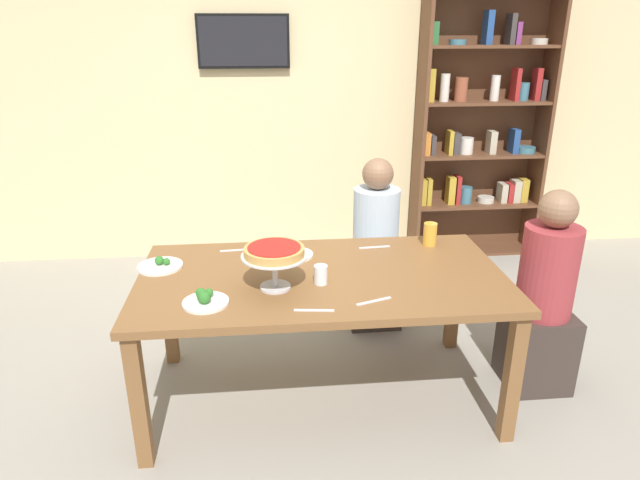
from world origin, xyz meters
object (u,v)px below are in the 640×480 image
Objects in this scene: deep_dish_pizza_stand at (274,255)px; beer_glass_amber_tall at (430,234)px; salad_plate_near_diner at (160,265)px; cutlery_knife_far at (374,247)px; television at (243,41)px; diner_far_right at (375,255)px; diner_head_east at (542,306)px; dining_table at (322,288)px; water_glass_clear_near at (321,275)px; cutlery_fork_far at (236,250)px; cutlery_fork_near at (314,310)px; bookshelf at (480,129)px; salad_plate_spare at (293,253)px; salad_plate_far_diner at (205,299)px; cutlery_knife_near at (374,301)px.

beer_glass_amber_tall is (0.90, 0.48, -0.11)m from deep_dish_pizza_stand.
cutlery_knife_far is at bearing 7.94° from salad_plate_near_diner.
diner_far_right is (0.85, -1.30, -1.32)m from television.
beer_glass_amber_tall is at bearing -31.43° from diner_head_east.
salad_plate_near_diner is at bearing 152.90° from deep_dish_pizza_stand.
television reaches higher than cutlery_knife_far.
water_glass_clear_near is (-0.02, -0.11, 0.13)m from dining_table.
cutlery_fork_far is at bearing 178.96° from beer_glass_amber_tall.
dining_table is at bearing -11.58° from salad_plate_near_diner.
cutlery_fork_near is at bearing -101.88° from water_glass_clear_near.
dining_table is 0.84× the size of bookshelf.
salad_plate_spare is 0.48m from cutlery_knife_far.
television is 2.60m from salad_plate_far_diner.
diner_head_east is 6.39× the size of cutlery_fork_near.
beer_glass_amber_tall is at bearing 6.60° from salad_plate_spare.
diner_far_right is at bearing 115.89° from beer_glass_amber_tall.
diner_head_east reaches higher than salad_plate_spare.
cutlery_knife_near is at bearing -25.34° from salad_plate_near_diner.
beer_glass_amber_tall is (-0.90, -1.67, -0.30)m from bookshelf.
cutlery_fork_near is 0.29m from cutlery_knife_near.
deep_dish_pizza_stand reaches higher than salad_plate_far_diner.
diner_far_right reaches higher than water_glass_clear_near.
diner_far_right is (-1.12, -1.21, -0.61)m from bookshelf.
deep_dish_pizza_stand is 0.69m from salad_plate_near_diner.
cutlery_fork_far is at bearing -12.19° from diner_head_east.
cutlery_fork_near is 0.83m from cutlery_knife_far.
water_glass_clear_near is 0.64m from cutlery_fork_far.
television is 2.72m from cutlery_knife_near.
television is at bearing 99.99° from water_glass_clear_near.
cutlery_knife_far is at bearing 33.62° from salad_plate_far_diner.
television is 0.63× the size of diner_head_east.
salad_plate_near_diner is at bearing 161.30° from water_glass_clear_near.
water_glass_clear_near is 0.53× the size of cutlery_fork_far.
cutlery_knife_near is at bearing -124.17° from beer_glass_amber_tall.
cutlery_fork_near is (0.33, -2.49, -1.07)m from television.
bookshelf is 1.92× the size of diner_head_east.
cutlery_knife_near is 1.00× the size of cutlery_knife_far.
diner_head_east is at bearing 8.67° from salad_plate_far_diner.
water_glass_clear_near reaches higher than salad_plate_spare.
salad_plate_spare is 1.18× the size of cutlery_fork_near.
salad_plate_near_diner is at bearing 3.56° from cutlery_knife_far.
bookshelf reaches higher than cutlery_knife_far.
dining_table is at bearing 25.10° from salad_plate_far_diner.
diner_far_right is 8.75× the size of beer_glass_amber_tall.
beer_glass_amber_tall reaches higher than salad_plate_near_diner.
cutlery_fork_far is at bearing 124.01° from cutlery_fork_near.
diner_head_east and diner_far_right have the same top height.
bookshelf is at bearing 46.08° from salad_plate_spare.
deep_dish_pizza_stand reaches higher than cutlery_fork_far.
salad_plate_near_diner is at bearing -102.50° from television.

